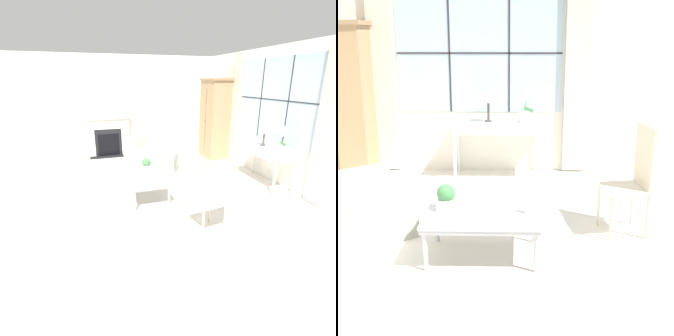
% 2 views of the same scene
% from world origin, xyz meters
% --- Properties ---
extents(ground_plane, '(14.00, 14.00, 0.00)m').
position_xyz_m(ground_plane, '(0.00, 0.00, 0.00)').
color(ground_plane, silver).
extents(wall_back_windowed, '(7.20, 0.14, 2.80)m').
position_xyz_m(wall_back_windowed, '(0.00, 3.02, 1.41)').
color(wall_back_windowed, white).
rests_on(wall_back_windowed, ground_plane).
extents(wall_left, '(0.06, 7.20, 2.80)m').
position_xyz_m(wall_left, '(-3.03, 0.60, 1.40)').
color(wall_left, white).
rests_on(wall_left, ground_plane).
extents(fireplace, '(0.34, 1.31, 2.08)m').
position_xyz_m(fireplace, '(-2.91, -0.25, 0.68)').
color(fireplace, black).
rests_on(fireplace, ground_plane).
extents(armoire, '(0.90, 0.64, 2.18)m').
position_xyz_m(armoire, '(-1.94, 2.66, 1.09)').
color(armoire, tan).
rests_on(armoire, ground_plane).
extents(console_table, '(1.35, 0.53, 0.79)m').
position_xyz_m(console_table, '(0.31, 2.68, 0.70)').
color(console_table, silver).
rests_on(console_table, ground_plane).
extents(table_lamp, '(0.25, 0.25, 0.45)m').
position_xyz_m(table_lamp, '(0.14, 2.74, 1.14)').
color(table_lamp, '#4C4742').
rests_on(table_lamp, console_table).
extents(potted_orchid, '(0.20, 0.16, 0.51)m').
position_xyz_m(potted_orchid, '(0.66, 2.75, 0.98)').
color(potted_orchid, white).
rests_on(potted_orchid, console_table).
extents(armchair_upholstered, '(1.29, 1.28, 0.86)m').
position_xyz_m(armchair_upholstered, '(-1.11, 0.56, 0.29)').
color(armchair_upholstered, beige).
rests_on(armchair_upholstered, ground_plane).
extents(side_chair_wooden, '(0.51, 0.51, 1.14)m').
position_xyz_m(side_chair_wooden, '(1.76, 0.73, 0.63)').
color(side_chair_wooden, beige).
rests_on(side_chair_wooden, ground_plane).
extents(coffee_table, '(1.07, 0.71, 0.42)m').
position_xyz_m(coffee_table, '(0.24, 0.13, 0.38)').
color(coffee_table, '#BCBCC1').
rests_on(coffee_table, ground_plane).
extents(potted_plant_small, '(0.17, 0.17, 0.25)m').
position_xyz_m(potted_plant_small, '(-0.10, 0.23, 0.55)').
color(potted_plant_small, white).
rests_on(potted_plant_small, coffee_table).
extents(pillar_candle, '(0.10, 0.10, 0.15)m').
position_xyz_m(pillar_candle, '(0.67, 0.16, 0.49)').
color(pillar_candle, silver).
rests_on(pillar_candle, coffee_table).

